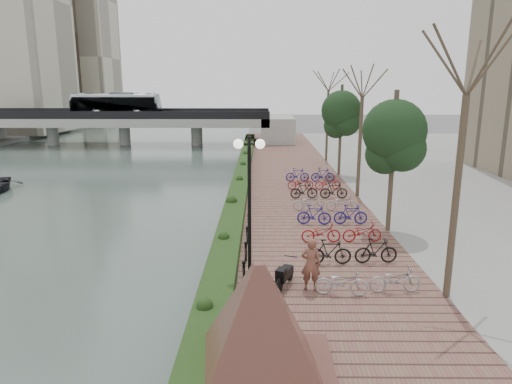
{
  "coord_description": "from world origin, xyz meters",
  "views": [
    {
      "loc": [
        1.98,
        -11.71,
        7.12
      ],
      "look_at": [
        1.74,
        10.45,
        2.0
      ],
      "focal_mm": 32.0,
      "sensor_mm": 36.0,
      "label": 1
    }
  ],
  "objects_px": {
    "lamppost": "(249,180)",
    "pedestrian": "(311,264)",
    "granite_monument": "(259,324)",
    "motorcycle": "(285,274)"
  },
  "relations": [
    {
      "from": "pedestrian",
      "to": "granite_monument",
      "type": "bearing_deg",
      "value": 83.26
    },
    {
      "from": "granite_monument",
      "to": "pedestrian",
      "type": "bearing_deg",
      "value": 71.01
    },
    {
      "from": "motorcycle",
      "to": "lamppost",
      "type": "bearing_deg",
      "value": -167.87
    },
    {
      "from": "granite_monument",
      "to": "motorcycle",
      "type": "xyz_separation_m",
      "value": [
        0.86,
        5.17,
        -1.02
      ]
    },
    {
      "from": "lamppost",
      "to": "pedestrian",
      "type": "relative_size",
      "value": 2.81
    },
    {
      "from": "granite_monument",
      "to": "pedestrian",
      "type": "height_order",
      "value": "granite_monument"
    },
    {
      "from": "granite_monument",
      "to": "motorcycle",
      "type": "bearing_deg",
      "value": 80.57
    },
    {
      "from": "granite_monument",
      "to": "motorcycle",
      "type": "height_order",
      "value": "granite_monument"
    },
    {
      "from": "lamppost",
      "to": "motorcycle",
      "type": "distance_m",
      "value": 3.42
    },
    {
      "from": "granite_monument",
      "to": "pedestrian",
      "type": "distance_m",
      "value": 5.25
    }
  ]
}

